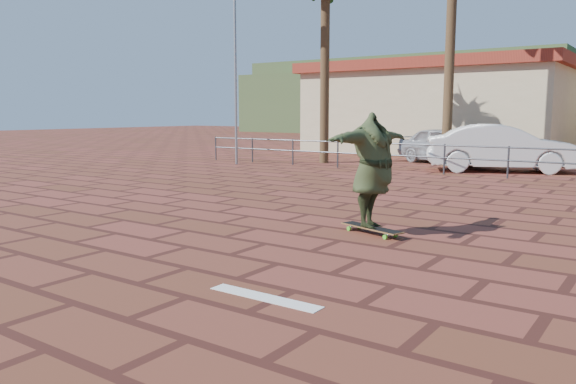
{
  "coord_description": "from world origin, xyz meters",
  "views": [
    {
      "loc": [
        4.29,
        -5.88,
        2.0
      ],
      "look_at": [
        -0.57,
        1.06,
        0.8
      ],
      "focal_mm": 35.0,
      "sensor_mm": 36.0,
      "label": 1
    }
  ],
  "objects_px": {
    "longboard": "(372,228)",
    "car_silver": "(447,145)",
    "skateboarder": "(373,170)",
    "car_white": "(501,148)"
  },
  "relations": [
    {
      "from": "skateboarder",
      "to": "car_silver",
      "type": "bearing_deg",
      "value": 17.32
    },
    {
      "from": "longboard",
      "to": "car_white",
      "type": "distance_m",
      "value": 11.67
    },
    {
      "from": "longboard",
      "to": "car_white",
      "type": "height_order",
      "value": "car_white"
    },
    {
      "from": "skateboarder",
      "to": "car_silver",
      "type": "distance_m",
      "value": 13.93
    },
    {
      "from": "skateboarder",
      "to": "car_white",
      "type": "height_order",
      "value": "skateboarder"
    },
    {
      "from": "longboard",
      "to": "car_silver",
      "type": "bearing_deg",
      "value": 122.23
    },
    {
      "from": "skateboarder",
      "to": "car_silver",
      "type": "height_order",
      "value": "skateboarder"
    },
    {
      "from": "car_silver",
      "to": "car_white",
      "type": "xyz_separation_m",
      "value": [
        2.55,
        -1.87,
        0.08
      ]
    },
    {
      "from": "longboard",
      "to": "skateboarder",
      "type": "xyz_separation_m",
      "value": [
        -0.0,
        0.0,
        0.97
      ]
    },
    {
      "from": "longboard",
      "to": "car_silver",
      "type": "xyz_separation_m",
      "value": [
        -3.47,
        13.48,
        0.63
      ]
    }
  ]
}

